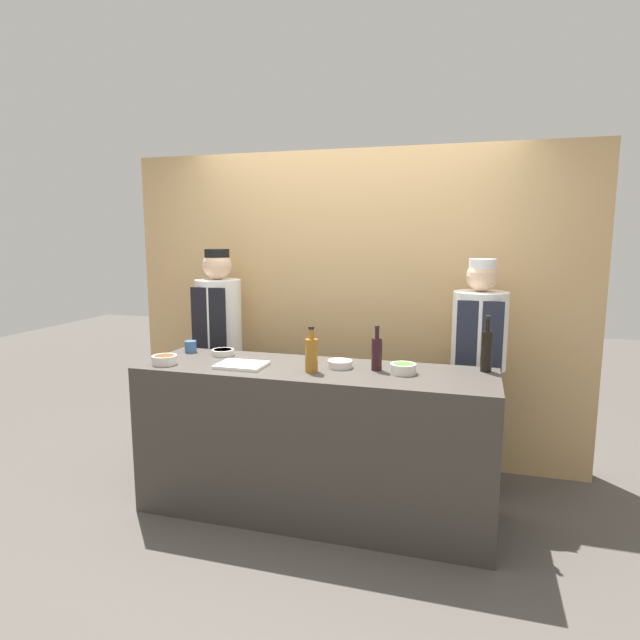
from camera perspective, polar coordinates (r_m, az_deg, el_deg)
name	(u,v)px	position (r m, az deg, el deg)	size (l,w,h in m)	color
ground_plane	(314,511)	(3.66, -0.61, -19.73)	(14.00, 14.00, 0.00)	#4C4742
cabinet_wall	(352,307)	(4.24, 3.43, 1.43)	(3.60, 0.18, 2.40)	tan
counter	(314,441)	(3.45, -0.62, -12.80)	(2.20, 0.65, 0.95)	#3D3833
sauce_bowl_red	(340,364)	(3.31, 2.14, -4.66)	(0.15, 0.15, 0.05)	silver
sauce_bowl_brown	(164,359)	(3.53, -16.26, -4.05)	(0.16, 0.16, 0.06)	silver
sauce_bowl_green	(403,368)	(3.21, 8.86, -5.08)	(0.15, 0.15, 0.06)	silver
sauce_bowl_purple	(223,352)	(3.71, -10.32, -3.37)	(0.15, 0.15, 0.04)	silver
cutting_board	(242,365)	(3.37, -8.37, -4.77)	(0.30, 0.23, 0.02)	white
bottle_amber	(311,354)	(3.19, -0.92, -3.66)	(0.08, 0.08, 0.28)	#9E661E
bottle_wine	(377,353)	(3.25, 6.07, -3.50)	(0.06, 0.06, 0.27)	black
bottle_soy	(487,350)	(3.35, 17.35, -3.05)	(0.07, 0.07, 0.34)	black
cup_blue	(191,347)	(3.85, -13.64, -2.77)	(0.08, 0.08, 0.08)	#386093
chef_left	(220,346)	(4.26, -10.67, -2.73)	(0.35, 0.35, 1.66)	#28282D
chef_right	(478,368)	(3.82, 16.47, -4.88)	(0.37, 0.37, 1.61)	#28282D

